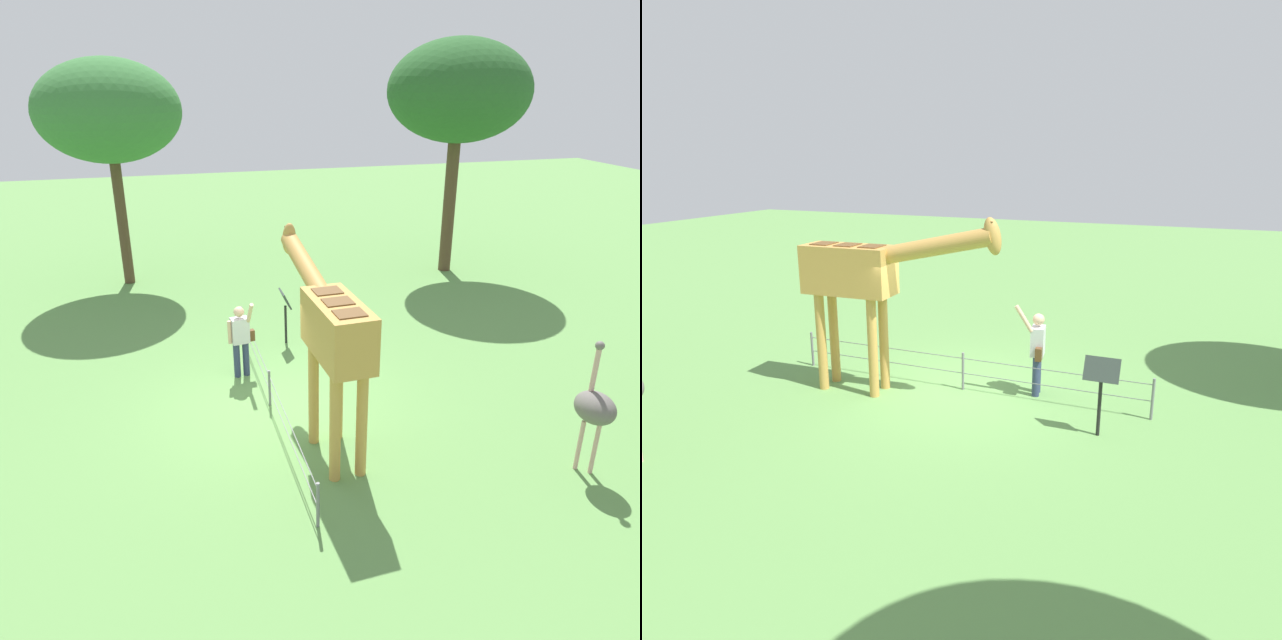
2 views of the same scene
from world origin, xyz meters
The scene contains 8 objects.
ground_plane centered at (0.00, 0.00, 0.00)m, with size 60.00×60.00×0.00m, color #60934C.
giraffe centered at (-1.65, -0.66, 2.23)m, with size 3.84×0.77×3.43m.
visitor centered at (1.36, 0.39, 0.90)m, with size 0.56×0.58×1.77m.
ostrich centered at (-3.42, -4.44, 1.18)m, with size 0.70×0.56×2.25m.
tree_east centered at (7.00, -7.17, 5.48)m, with size 4.24×4.24×7.01m.
tree_northeast centered at (8.45, 2.81, 5.01)m, with size 4.04×4.04×6.45m.
info_sign centered at (2.76, -0.87, 0.95)m, with size 0.56×0.21×1.32m.
wire_fence centered at (0.00, 0.07, 0.40)m, with size 7.05×0.05×0.75m.
Camera 1 is at (-9.97, 1.85, 5.98)m, focal length 33.35 mm.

